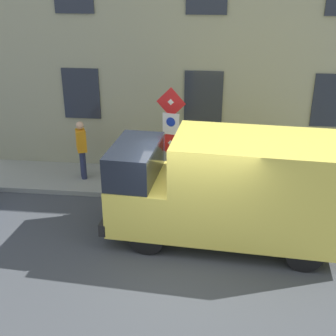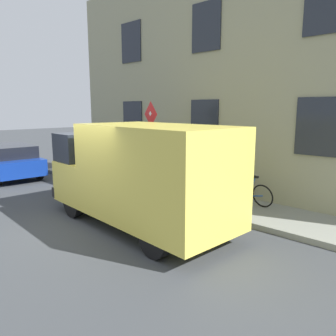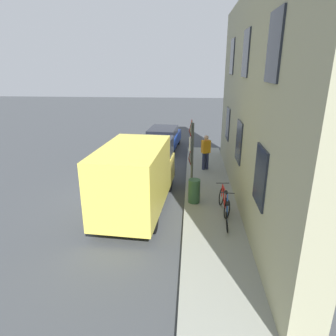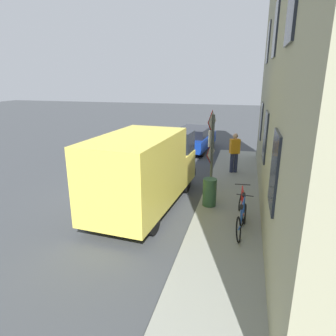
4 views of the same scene
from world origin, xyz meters
TOP-DOWN VIEW (x-y plane):
  - ground_plane at (0.00, 0.00)m, footprint 80.00×80.00m
  - sidewalk_slab at (3.35, 0.00)m, footprint 1.95×15.12m
  - building_facade at (4.67, 0.00)m, footprint 0.75×13.12m
  - sign_post_stacked at (2.58, 0.76)m, footprint 0.20×0.55m
  - delivery_van at (0.67, -0.82)m, footprint 2.38×5.46m
  - bicycle_blue at (3.77, -1.96)m, footprint 0.46×1.71m
  - bicycle_red at (3.77, -1.09)m, footprint 0.46×1.72m
  - pedestrian at (3.29, 3.41)m, footprint 0.47×0.40m
  - litter_bin at (2.73, -0.43)m, footprint 0.44×0.44m

SIDE VIEW (x-z plane):
  - ground_plane at x=0.00m, z-range 0.00..0.00m
  - sidewalk_slab at x=3.35m, z-range 0.00..0.14m
  - bicycle_blue at x=3.77m, z-range 0.07..0.96m
  - bicycle_red at x=3.77m, z-range 0.07..0.96m
  - litter_bin at x=2.73m, z-range 0.14..1.04m
  - pedestrian at x=3.29m, z-range 0.21..1.93m
  - delivery_van at x=0.67m, z-range 0.08..2.58m
  - sign_post_stacked at x=2.58m, z-range 0.52..3.34m
  - building_facade at x=4.67m, z-range 0.00..7.50m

